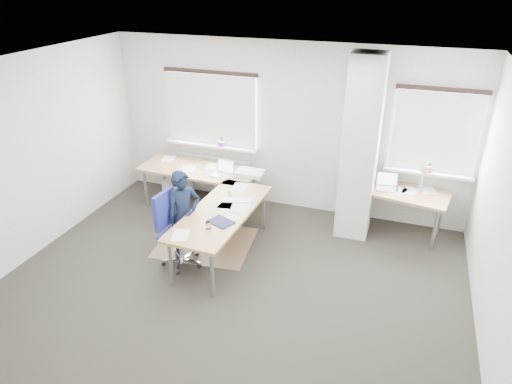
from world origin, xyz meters
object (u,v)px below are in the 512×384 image
(desk_main, at_px, (212,190))
(task_chair, at_px, (179,245))
(desk_side, at_px, (401,193))
(person, at_px, (184,215))

(desk_main, height_order, task_chair, task_chair)
(desk_main, relative_size, desk_side, 1.80)
(desk_side, relative_size, task_chair, 1.39)
(desk_side, relative_size, person, 1.13)
(desk_side, bearing_deg, person, -139.40)
(desk_side, distance_m, person, 3.29)
(desk_main, height_order, person, person)
(desk_side, distance_m, task_chair, 3.42)
(desk_side, xyz_separation_m, task_chair, (-2.83, -1.89, -0.38))
(task_chair, height_order, person, person)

